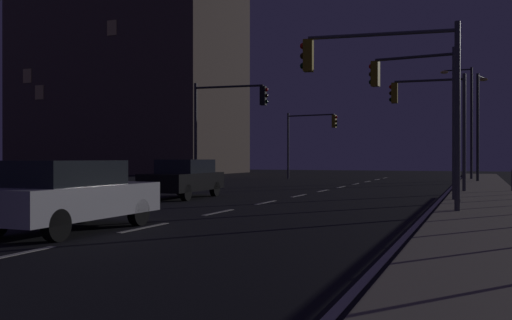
{
  "coord_description": "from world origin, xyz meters",
  "views": [
    {
      "loc": [
        7.21,
        -2.15,
        1.61
      ],
      "look_at": [
        -1.0,
        18.54,
        1.55
      ],
      "focal_mm": 39.47,
      "sensor_mm": 36.0,
      "label": 1
    }
  ],
  "objects_px": {
    "traffic_light_far_left": "(417,95)",
    "traffic_light_far_right": "(385,79)",
    "traffic_light_mid_right": "(226,114)",
    "building_distant": "(130,37)",
    "car_oncoming": "(184,178)",
    "traffic_light_near_right": "(431,110)",
    "street_lamp_across_street": "(467,112)",
    "street_lamp_corner": "(479,117)",
    "car": "(70,194)",
    "traffic_light_far_center": "(309,132)"
  },
  "relations": [
    {
      "from": "traffic_light_near_right",
      "to": "street_lamp_across_street",
      "type": "relative_size",
      "value": 0.66
    },
    {
      "from": "traffic_light_near_right",
      "to": "street_lamp_across_street",
      "type": "distance_m",
      "value": 16.48
    },
    {
      "from": "traffic_light_mid_right",
      "to": "building_distant",
      "type": "relative_size",
      "value": 0.18
    },
    {
      "from": "traffic_light_far_right",
      "to": "street_lamp_corner",
      "type": "distance_m",
      "value": 23.31
    },
    {
      "from": "traffic_light_far_left",
      "to": "street_lamp_across_street",
      "type": "height_order",
      "value": "street_lamp_across_street"
    },
    {
      "from": "car",
      "to": "traffic_light_far_center",
      "type": "xyz_separation_m",
      "value": [
        -3.71,
        31.61,
        2.85
      ]
    },
    {
      "from": "traffic_light_mid_right",
      "to": "street_lamp_across_street",
      "type": "relative_size",
      "value": 0.69
    },
    {
      "from": "traffic_light_mid_right",
      "to": "street_lamp_across_street",
      "type": "height_order",
      "value": "street_lamp_across_street"
    },
    {
      "from": "street_lamp_corner",
      "to": "traffic_light_far_right",
      "type": "bearing_deg",
      "value": -96.2
    },
    {
      "from": "traffic_light_far_left",
      "to": "traffic_light_far_right",
      "type": "bearing_deg",
      "value": -94.56
    },
    {
      "from": "car_oncoming",
      "to": "traffic_light_far_left",
      "type": "xyz_separation_m",
      "value": [
        9.09,
        1.2,
        3.13
      ]
    },
    {
      "from": "car",
      "to": "street_lamp_across_street",
      "type": "height_order",
      "value": "street_lamp_across_street"
    },
    {
      "from": "car_oncoming",
      "to": "traffic_light_far_left",
      "type": "distance_m",
      "value": 9.69
    },
    {
      "from": "car",
      "to": "traffic_light_mid_right",
      "type": "relative_size",
      "value": 0.79
    },
    {
      "from": "traffic_light_far_right",
      "to": "car_oncoming",
      "type": "bearing_deg",
      "value": 156.83
    },
    {
      "from": "car_oncoming",
      "to": "street_lamp_corner",
      "type": "xyz_separation_m",
      "value": [
        11.22,
        19.45,
        3.53
      ]
    },
    {
      "from": "traffic_light_far_left",
      "to": "building_distant",
      "type": "distance_m",
      "value": 48.31
    },
    {
      "from": "traffic_light_near_right",
      "to": "building_distant",
      "type": "xyz_separation_m",
      "value": [
        -34.4,
        26.51,
        11.42
      ]
    },
    {
      "from": "traffic_light_mid_right",
      "to": "traffic_light_near_right",
      "type": "relative_size",
      "value": 1.04
    },
    {
      "from": "street_lamp_corner",
      "to": "street_lamp_across_street",
      "type": "height_order",
      "value": "street_lamp_across_street"
    },
    {
      "from": "traffic_light_far_right",
      "to": "building_distant",
      "type": "xyz_separation_m",
      "value": [
        -33.93,
        36.98,
        11.34
      ]
    },
    {
      "from": "traffic_light_near_right",
      "to": "traffic_light_far_left",
      "type": "bearing_deg",
      "value": -90.85
    },
    {
      "from": "building_distant",
      "to": "traffic_light_mid_right",
      "type": "bearing_deg",
      "value": -48.22
    },
    {
      "from": "traffic_light_far_left",
      "to": "building_distant",
      "type": "xyz_separation_m",
      "value": [
        -34.32,
        32.05,
        11.33
      ]
    },
    {
      "from": "car",
      "to": "traffic_light_far_left",
      "type": "xyz_separation_m",
      "value": [
        6.27,
        11.45,
        3.13
      ]
    },
    {
      "from": "traffic_light_mid_right",
      "to": "street_lamp_corner",
      "type": "xyz_separation_m",
      "value": [
        12.08,
        13.46,
        0.45
      ]
    },
    {
      "from": "traffic_light_far_center",
      "to": "building_distant",
      "type": "height_order",
      "value": "building_distant"
    },
    {
      "from": "traffic_light_far_left",
      "to": "traffic_light_near_right",
      "type": "bearing_deg",
      "value": 89.15
    },
    {
      "from": "street_lamp_corner",
      "to": "car_oncoming",
      "type": "bearing_deg",
      "value": -119.98
    },
    {
      "from": "car_oncoming",
      "to": "building_distant",
      "type": "height_order",
      "value": "building_distant"
    },
    {
      "from": "car",
      "to": "traffic_light_far_left",
      "type": "relative_size",
      "value": 0.8
    },
    {
      "from": "traffic_light_mid_right",
      "to": "building_distant",
      "type": "height_order",
      "value": "building_distant"
    },
    {
      "from": "car",
      "to": "traffic_light_far_right",
      "type": "height_order",
      "value": "traffic_light_far_right"
    },
    {
      "from": "car_oncoming",
      "to": "street_lamp_corner",
      "type": "height_order",
      "value": "street_lamp_corner"
    },
    {
      "from": "street_lamp_corner",
      "to": "street_lamp_across_street",
      "type": "bearing_deg",
      "value": 102.51
    },
    {
      "from": "car",
      "to": "building_distant",
      "type": "relative_size",
      "value": 0.14
    },
    {
      "from": "street_lamp_corner",
      "to": "building_distant",
      "type": "xyz_separation_m",
      "value": [
        -36.44,
        13.8,
        10.93
      ]
    },
    {
      "from": "car_oncoming",
      "to": "street_lamp_across_street",
      "type": "bearing_deg",
      "value": 65.8
    },
    {
      "from": "traffic_light_mid_right",
      "to": "building_distant",
      "type": "distance_m",
      "value": 38.3
    },
    {
      "from": "traffic_light_mid_right",
      "to": "street_lamp_corner",
      "type": "height_order",
      "value": "street_lamp_corner"
    },
    {
      "from": "traffic_light_far_center",
      "to": "traffic_light_far_left",
      "type": "xyz_separation_m",
      "value": [
        9.98,
        -20.16,
        0.28
      ]
    },
    {
      "from": "car",
      "to": "street_lamp_corner",
      "type": "relative_size",
      "value": 0.63
    },
    {
      "from": "car",
      "to": "street_lamp_across_street",
      "type": "bearing_deg",
      "value": 77.22
    },
    {
      "from": "car_oncoming",
      "to": "traffic_light_far_center",
      "type": "height_order",
      "value": "traffic_light_far_center"
    },
    {
      "from": "car",
      "to": "car_oncoming",
      "type": "bearing_deg",
      "value": 105.4
    },
    {
      "from": "traffic_light_far_right",
      "to": "building_distant",
      "type": "distance_m",
      "value": 51.45
    },
    {
      "from": "car_oncoming",
      "to": "traffic_light_mid_right",
      "type": "height_order",
      "value": "traffic_light_mid_right"
    },
    {
      "from": "traffic_light_far_right",
      "to": "traffic_light_near_right",
      "type": "height_order",
      "value": "traffic_light_far_right"
    },
    {
      "from": "traffic_light_mid_right",
      "to": "traffic_light_far_center",
      "type": "distance_m",
      "value": 15.38
    },
    {
      "from": "traffic_light_far_left",
      "to": "traffic_light_far_center",
      "type": "bearing_deg",
      "value": 116.32
    }
  ]
}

